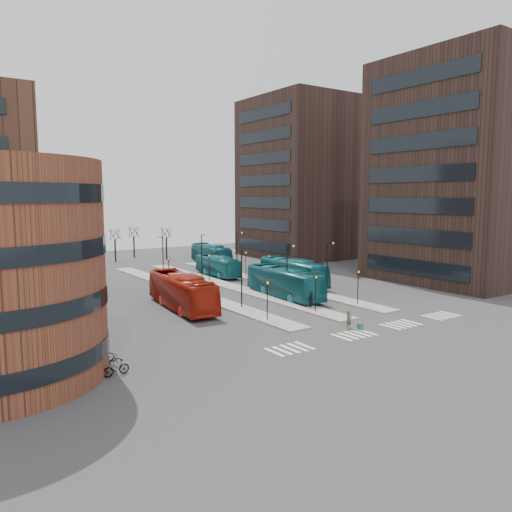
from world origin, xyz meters
TOP-DOWN VIEW (x-y plane):
  - ground at (0.00, 0.00)m, footprint 160.00×160.00m
  - island_left at (-4.00, 30.00)m, footprint 2.50×45.00m
  - island_mid at (2.00, 30.00)m, footprint 2.50×45.00m
  - island_right at (8.00, 30.00)m, footprint 2.50×45.00m
  - suitcase at (0.63, 4.90)m, footprint 0.49×0.41m
  - red_bus at (-8.74, 21.25)m, footprint 4.34×13.34m
  - teal_bus_a at (3.78, 20.04)m, footprint 3.86×12.73m
  - teal_bus_b at (5.20, 37.97)m, footprint 3.24×10.74m
  - teal_bus_c at (9.65, 25.72)m, footprint 3.97×12.71m
  - teal_bus_d at (10.22, 48.96)m, footprint 4.68×12.73m
  - traveller at (-0.06, 5.64)m, footprint 0.62×0.42m
  - commuter_a at (-8.18, 17.00)m, footprint 1.04×0.92m
  - commuter_b at (2.44, 13.64)m, footprint 0.75×1.11m
  - commuter_c at (4.82, 16.99)m, footprint 0.96×1.29m
  - bicycle_near at (-21.00, 7.41)m, footprint 1.93×0.77m
  - bicycle_mid at (-21.00, 5.87)m, footprint 1.85×0.68m
  - bicycle_far at (-21.00, 9.17)m, footprint 1.93×1.05m
  - crosswalk_stripes at (1.75, 4.00)m, footprint 22.35×2.40m
  - tower_near at (31.98, 16.00)m, footprint 20.12×20.00m
  - tower_far at (31.98, 50.00)m, footprint 20.12×20.00m
  - sign_poles at (1.60, 23.00)m, footprint 12.45×22.12m
  - lamp_posts at (2.64, 28.00)m, footprint 14.04×20.24m
  - bare_trees at (2.67, 62.67)m, footprint 10.97×8.14m

SIDE VIEW (x-z plane):
  - ground at x=0.00m, z-range 0.00..0.00m
  - crosswalk_stripes at x=1.75m, z-range 0.00..0.01m
  - island_left at x=-4.00m, z-range 0.00..0.15m
  - island_mid at x=2.00m, z-range 0.00..0.15m
  - island_right at x=8.00m, z-range 0.00..0.15m
  - suitcase at x=0.63m, z-range 0.00..0.57m
  - bicycle_far at x=-21.00m, z-range 0.00..0.96m
  - bicycle_near at x=-21.00m, z-range 0.00..0.99m
  - bicycle_mid at x=-21.00m, z-range 0.00..1.09m
  - traveller at x=-0.06m, z-range 0.00..1.65m
  - commuter_b at x=2.44m, z-range 0.00..1.74m
  - commuter_a at x=-8.18m, z-range 0.00..1.77m
  - commuter_c at x=4.82m, z-range 0.00..1.78m
  - teal_bus_b at x=5.20m, z-range 0.00..2.95m
  - teal_bus_d at x=10.22m, z-range 0.00..3.46m
  - teal_bus_c at x=9.65m, z-range 0.00..3.49m
  - teal_bus_a at x=3.78m, z-range 0.00..3.50m
  - red_bus at x=-8.74m, z-range 0.00..3.65m
  - sign_poles at x=1.60m, z-range 0.58..4.23m
  - bare_trees at x=2.67m, z-range -0.22..5.67m
  - lamp_posts at x=2.64m, z-range 0.52..6.64m
  - tower_near at x=31.98m, z-range 0.00..30.00m
  - tower_far at x=31.98m, z-range 0.00..30.00m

